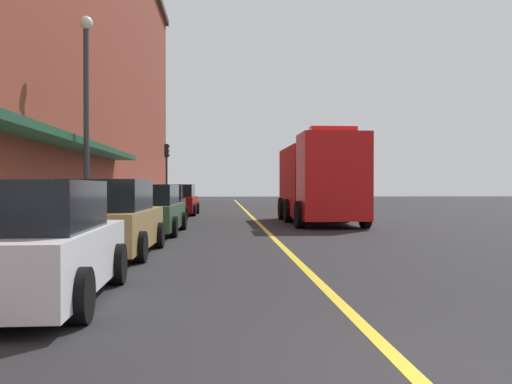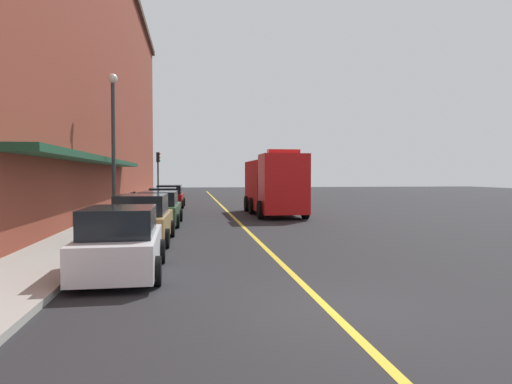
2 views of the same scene
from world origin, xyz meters
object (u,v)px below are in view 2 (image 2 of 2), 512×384
parked_car_3 (163,202)px  parked_car_4 (170,197)px  parked_car_2 (159,209)px  parked_car_0 (121,243)px  street_lamp_left (113,132)px  fire_truck (274,185)px  traffic_light_near (158,166)px  parking_meter_1 (132,201)px  parking_meter_0 (134,200)px  parked_car_1 (143,220)px

parked_car_3 → parked_car_4: parked_car_4 is taller
parked_car_2 → parked_car_3: parked_car_3 is taller
parked_car_0 → parked_car_4: parked_car_4 is taller
street_lamp_left → parked_car_3: bearing=71.3°
fire_truck → traffic_light_near: size_ratio=1.80×
parking_meter_1 → street_lamp_left: street_lamp_left is taller
traffic_light_near → parked_car_3: bearing=-85.0°
parked_car_4 → parking_meter_0: size_ratio=3.30×
parked_car_0 → fire_truck: size_ratio=0.54×
parked_car_2 → parking_meter_1: parked_car_2 is taller
parking_meter_0 → parked_car_0: bearing=-84.6°
parking_meter_1 → traffic_light_near: size_ratio=0.31×
parked_car_3 → street_lamp_left: size_ratio=0.71×
fire_truck → traffic_light_near: 17.67m
fire_truck → parking_meter_1: bearing=-70.6°
parked_car_1 → parked_car_2: parked_car_1 is taller
parked_car_2 → parked_car_0: bearing=-179.3°
street_lamp_left → traffic_light_near: (0.66, 20.32, -1.24)m
parked_car_0 → parked_car_2: bearing=-2.1°
parking_meter_0 → fire_truck: bearing=12.4°
parked_car_2 → parked_car_4: size_ratio=1.12×
parking_meter_1 → street_lamp_left: bearing=-110.0°
parked_car_0 → parking_meter_1: bearing=4.7°
parked_car_0 → parking_meter_1: parked_car_0 is taller
parking_meter_1 → traffic_light_near: bearing=89.8°
parked_car_2 → parked_car_3: (-0.15, 5.96, 0.00)m
parked_car_3 → parked_car_4: 6.00m
parked_car_0 → parking_meter_0: parked_car_0 is taller
parked_car_1 → parking_meter_1: parked_car_1 is taller
parked_car_1 → parked_car_4: size_ratio=1.01×
fire_truck → street_lamp_left: size_ratio=1.12×
parked_car_3 → street_lamp_left: 7.08m
parked_car_0 → parking_meter_1: (-1.32, 12.75, 0.30)m
parked_car_3 → fire_truck: (6.53, -1.22, 1.02)m
parked_car_4 → parked_car_0: bearing=-179.0°
street_lamp_left → parking_meter_1: bearing=70.0°
traffic_light_near → parking_meter_0: bearing=-90.2°
parked_car_1 → street_lamp_left: (-1.91, 5.93, 3.61)m
parked_car_0 → street_lamp_left: size_ratio=0.60×
parked_car_2 → fire_truck: bearing=-51.9°
street_lamp_left → traffic_light_near: bearing=88.1°
fire_truck → parked_car_4: bearing=-139.1°
parked_car_4 → traffic_light_near: (-1.42, 8.58, 2.38)m
parking_meter_0 → parking_meter_1: same height
parking_meter_1 → street_lamp_left: (-0.60, -1.65, 3.34)m
parked_car_0 → street_lamp_left: street_lamp_left is taller
fire_truck → street_lamp_left: (-8.47, -4.53, 2.63)m
parked_car_4 → parked_car_1: bearing=-179.2°
parking_meter_1 → traffic_light_near: (0.06, 18.67, 2.10)m
parked_car_3 → parking_meter_0: 3.26m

